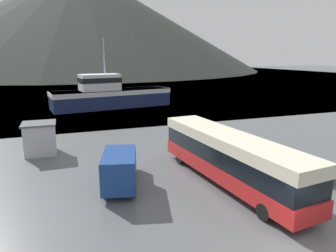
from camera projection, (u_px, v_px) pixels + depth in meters
name	position (u px, v px, depth m)	size (l,w,h in m)	color
ground_plane	(299.00, 252.00, 12.37)	(400.00, 400.00, 0.00)	#515456
water_surface	(80.00, 73.00, 144.22)	(240.00, 240.00, 0.00)	slate
hill_backdrop	(81.00, 19.00, 173.38)	(201.11, 201.11, 57.36)	#2D332D
tour_bus	(229.00, 156.00, 18.74)	(3.79, 12.87, 3.20)	red
delivery_van	(120.00, 167.00, 18.45)	(3.14, 5.60, 2.29)	navy
fishing_boat	(110.00, 95.00, 46.95)	(18.92, 7.82, 10.62)	#19234C
storage_bin	(322.00, 174.00, 19.17)	(1.32, 1.19, 1.04)	#287F3D
dock_kiosk	(40.00, 138.00, 24.56)	(2.61, 2.42, 2.64)	#B2B2B7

